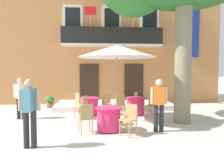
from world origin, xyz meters
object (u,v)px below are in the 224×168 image
cafe_chair_middle_2 (80,101)px  cafe_table_middle (89,106)px  ground_planter_left (50,101)px  cafe_table_near_tree (109,119)px  cafe_chair_middle_1 (106,102)px  cafe_chair_front_2 (120,104)px  cafe_umbrella (117,52)px  cafe_chair_near_tree_0 (86,117)px  pedestrian_near_entrance (159,102)px  cafe_chair_front_0 (151,104)px  cafe_table_front (136,106)px  cafe_chair_front_1 (138,100)px  cafe_chair_near_tree_2 (109,110)px  pedestrian_mid_plaza (21,96)px  pedestrian_by_tree (30,109)px  cafe_chair_middle_0 (82,106)px  cafe_chair_near_tree_1 (130,117)px

cafe_chair_middle_2 → cafe_table_middle: bearing=-54.1°
cafe_chair_middle_2 → ground_planter_left: bearing=137.3°
cafe_table_near_tree → cafe_chair_middle_1: size_ratio=0.95×
cafe_chair_front_2 → cafe_umbrella: size_ratio=0.31×
cafe_chair_near_tree_0 → pedestrian_near_entrance: pedestrian_near_entrance is taller
cafe_chair_front_0 → cafe_table_front: bearing=137.3°
cafe_table_near_tree → cafe_chair_near_tree_0: 0.77m
cafe_chair_middle_1 → cafe_chair_middle_2: (-1.19, 0.49, 0.00)m
cafe_chair_front_1 → cafe_umbrella: (-1.20, -1.90, 2.08)m
cafe_chair_near_tree_0 → cafe_umbrella: (1.08, 1.51, 2.08)m
cafe_chair_middle_2 → pedestrian_near_entrance: 4.27m
cafe_chair_near_tree_2 → pedestrian_mid_plaza: pedestrian_mid_plaza is taller
cafe_chair_middle_1 → cafe_umbrella: (0.30, -1.41, 2.08)m
cafe_chair_front_0 → cafe_chair_front_2: size_ratio=1.00×
cafe_chair_front_2 → cafe_umbrella: cafe_umbrella is taller
cafe_chair_middle_1 → cafe_chair_front_2: (0.53, -0.45, 0.00)m
pedestrian_by_tree → cafe_table_middle: bearing=70.6°
cafe_chair_middle_0 → cafe_chair_front_2: (1.53, 0.38, 0.00)m
cafe_chair_front_2 → ground_planter_left: cafe_chair_front_2 is taller
cafe_table_middle → cafe_chair_front_1: (2.25, 0.62, 0.14)m
cafe_umbrella → ground_planter_left: cafe_umbrella is taller
cafe_table_middle → cafe_umbrella: bearing=-50.8°
cafe_chair_middle_2 → cafe_table_front: (2.43, -0.70, -0.14)m
pedestrian_mid_plaza → cafe_chair_near_tree_1: bearing=-32.4°
cafe_chair_middle_0 → cafe_umbrella: (1.30, -0.57, 2.08)m
cafe_chair_middle_2 → cafe_table_front: bearing=-16.1°
cafe_table_near_tree → cafe_chair_middle_1: 2.65m
cafe_chair_near_tree_1 → cafe_chair_middle_1: (-0.51, 3.11, 0.00)m
cafe_chair_near_tree_0 → pedestrian_mid_plaza: (-2.65, 2.30, 0.39)m
cafe_table_middle → ground_planter_left: bearing=134.4°
cafe_chair_near_tree_2 → cafe_chair_front_2: same height
cafe_chair_middle_2 → cafe_chair_middle_1: bearing=-22.3°
cafe_table_front → pedestrian_near_entrance: size_ratio=0.52×
cafe_chair_front_2 → cafe_chair_middle_2: bearing=151.3°
cafe_chair_near_tree_0 → ground_planter_left: size_ratio=1.51×
cafe_chair_near_tree_0 → cafe_table_front: bearing=53.1°
cafe_table_near_tree → cafe_chair_near_tree_0: (-0.70, -0.27, 0.14)m
cafe_chair_middle_1 → cafe_table_front: cafe_chair_middle_1 is taller
cafe_table_middle → cafe_chair_middle_0: size_ratio=0.95×
cafe_chair_near_tree_1 → pedestrian_mid_plaza: bearing=147.6°
cafe_chair_middle_0 → pedestrian_mid_plaza: bearing=174.9°
cafe_chair_front_2 → ground_planter_left: size_ratio=1.51×
cafe_chair_near_tree_2 → cafe_umbrella: (0.32, 0.48, 2.08)m
cafe_chair_near_tree_2 → cafe_chair_middle_2: 2.65m
cafe_chair_middle_2 → pedestrian_by_tree: 4.59m
cafe_chair_front_2 → cafe_umbrella: 2.30m
cafe_chair_near_tree_2 → pedestrian_by_tree: 2.99m
cafe_umbrella → ground_planter_left: bearing=132.5°
cafe_chair_front_2 → cafe_chair_middle_0: bearing=-166.0°
pedestrian_near_entrance → pedestrian_mid_plaza: bearing=155.7°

